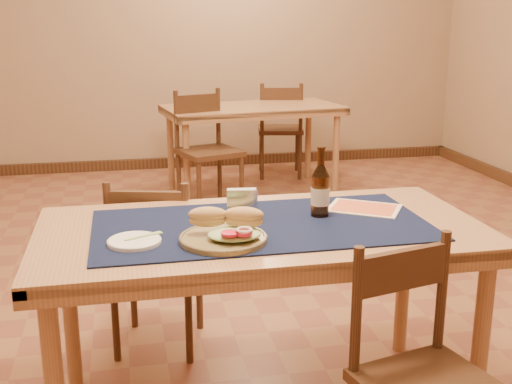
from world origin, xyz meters
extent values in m
cube|color=#905D3F|center=(0.00, 0.00, -0.01)|extent=(6.00, 7.00, 0.02)
cube|color=#A28268|center=(0.00, 3.51, 1.40)|extent=(6.00, 0.02, 2.80)
cylinder|color=#A5764D|center=(0.72, -1.12, 0.35)|extent=(0.06, 0.06, 0.71)
cylinder|color=#A5764D|center=(-0.72, -0.48, 0.35)|extent=(0.06, 0.06, 0.71)
cylinder|color=#A5764D|center=(0.72, -0.48, 0.35)|extent=(0.06, 0.06, 0.71)
cube|color=#A5764D|center=(0.00, -0.80, 0.73)|extent=(1.60, 0.80, 0.04)
cube|color=#0E1535|center=(0.00, -0.80, 0.75)|extent=(1.20, 0.60, 0.01)
cube|color=#482C19|center=(0.00, 3.47, 0.05)|extent=(6.00, 0.06, 0.10)
cylinder|color=#A5764D|center=(0.01, 2.03, 0.35)|extent=(0.06, 0.06, 0.71)
cylinder|color=#A5764D|center=(1.32, 2.21, 0.35)|extent=(0.06, 0.06, 0.71)
cylinder|color=#A5764D|center=(-0.07, 2.60, 0.35)|extent=(0.06, 0.06, 0.71)
cylinder|color=#A5764D|center=(1.24, 2.79, 0.35)|extent=(0.06, 0.06, 0.71)
cube|color=#A5764D|center=(0.62, 2.41, 0.73)|extent=(1.57, 0.94, 0.04)
cylinder|color=#482C19|center=(-0.15, -0.08, 0.20)|extent=(0.03, 0.03, 0.41)
cylinder|color=#482C19|center=(-0.47, 0.00, 0.20)|extent=(0.03, 0.03, 0.41)
cylinder|color=#482C19|center=(-0.24, -0.40, 0.20)|extent=(0.03, 0.03, 0.41)
cylinder|color=#482C19|center=(-0.55, -0.31, 0.20)|extent=(0.03, 0.03, 0.41)
cube|color=#482C19|center=(-0.35, -0.20, 0.41)|extent=(0.46, 0.46, 0.04)
cube|color=#482C19|center=(-0.39, -0.36, 0.72)|extent=(0.32, 0.11, 0.13)
cylinder|color=#482C19|center=(-0.24, -0.41, 0.61)|extent=(0.03, 0.03, 0.42)
cylinder|color=#482C19|center=(-0.55, -0.32, 0.61)|extent=(0.03, 0.03, 0.42)
cube|color=#482C19|center=(0.34, -1.25, 0.73)|extent=(0.33, 0.10, 0.13)
cylinder|color=#482C19|center=(0.18, -1.29, 0.62)|extent=(0.03, 0.03, 0.42)
cylinder|color=#482C19|center=(0.50, -1.21, 0.62)|extent=(0.03, 0.03, 0.42)
cylinder|color=#482C19|center=(0.07, 1.70, 0.23)|extent=(0.04, 0.04, 0.46)
cylinder|color=#482C19|center=(0.41, 1.82, 0.23)|extent=(0.04, 0.04, 0.46)
cylinder|color=#482C19|center=(-0.05, 2.04, 0.23)|extent=(0.04, 0.04, 0.46)
cylinder|color=#482C19|center=(0.29, 2.16, 0.23)|extent=(0.04, 0.04, 0.46)
cube|color=#482C19|center=(0.18, 1.93, 0.46)|extent=(0.55, 0.55, 0.04)
cube|color=#482C19|center=(0.12, 2.11, 0.82)|extent=(0.36, 0.15, 0.14)
cylinder|color=#482C19|center=(-0.06, 2.05, 0.70)|extent=(0.04, 0.04, 0.47)
cylinder|color=#482C19|center=(0.29, 2.17, 0.70)|extent=(0.04, 0.04, 0.47)
cylinder|color=#482C19|center=(1.21, 3.07, 0.22)|extent=(0.04, 0.04, 0.45)
cylinder|color=#482C19|center=(0.86, 3.14, 0.22)|extent=(0.04, 0.04, 0.45)
cylinder|color=#482C19|center=(1.14, 2.72, 0.22)|extent=(0.04, 0.04, 0.45)
cylinder|color=#482C19|center=(0.79, 2.79, 0.22)|extent=(0.04, 0.04, 0.45)
cube|color=#482C19|center=(1.00, 2.93, 0.45)|extent=(0.49, 0.49, 0.04)
cube|color=#482C19|center=(0.96, 2.75, 0.79)|extent=(0.36, 0.10, 0.14)
cylinder|color=#482C19|center=(1.14, 2.71, 0.67)|extent=(0.04, 0.04, 0.46)
cylinder|color=#482C19|center=(0.79, 2.78, 0.67)|extent=(0.04, 0.04, 0.46)
cylinder|color=olive|center=(-0.16, -0.95, 0.76)|extent=(0.29, 0.29, 0.02)
torus|color=olive|center=(-0.16, -0.95, 0.77)|extent=(0.29, 0.29, 0.01)
ellipsoid|color=#BEE29B|center=(-0.13, -0.98, 0.79)|extent=(0.18, 0.14, 0.03)
ellipsoid|color=tan|center=(-0.21, -0.91, 0.83)|extent=(0.13, 0.07, 0.07)
ellipsoid|color=tan|center=(-0.09, -0.95, 0.83)|extent=(0.14, 0.09, 0.07)
cylinder|color=red|center=(-0.15, -1.03, 0.81)|extent=(0.06, 0.06, 0.01)
cylinder|color=red|center=(-0.11, -1.03, 0.81)|extent=(0.05, 0.05, 0.01)
torus|color=beige|center=(-0.11, -1.03, 0.82)|extent=(0.06, 0.06, 0.01)
cylinder|color=white|center=(-0.46, -0.91, 0.76)|extent=(0.18, 0.18, 0.01)
torus|color=white|center=(-0.46, -0.91, 0.77)|extent=(0.18, 0.18, 0.01)
cube|color=#91C46C|center=(-0.44, -0.89, 0.77)|extent=(0.10, 0.05, 0.00)
cube|color=#91C46C|center=(-0.38, -0.86, 0.77)|extent=(0.04, 0.03, 0.00)
cylinder|color=#4F280E|center=(0.24, -0.74, 0.83)|extent=(0.07, 0.07, 0.15)
cone|color=#4F280E|center=(0.24, -0.74, 0.93)|extent=(0.07, 0.07, 0.04)
cylinder|color=#4F280E|center=(0.24, -0.74, 0.98)|extent=(0.03, 0.03, 0.06)
cylinder|color=#4F280E|center=(0.24, -0.74, 1.02)|extent=(0.03, 0.03, 0.01)
cylinder|color=beige|center=(0.24, -0.74, 0.83)|extent=(0.07, 0.07, 0.07)
cube|color=silver|center=(-0.05, -0.70, 0.76)|extent=(0.13, 0.06, 0.00)
cube|color=silver|center=(-0.05, -0.72, 0.81)|extent=(0.11, 0.02, 0.10)
cube|color=silver|center=(-0.05, -0.68, 0.81)|extent=(0.11, 0.02, 0.10)
cube|color=white|center=(-0.05, -0.70, 0.81)|extent=(0.11, 0.04, 0.09)
cube|color=#46B3E3|center=(-0.05, -0.71, 0.82)|extent=(0.08, 0.01, 0.03)
cube|color=#F9EABC|center=(0.43, -0.69, 0.76)|extent=(0.33, 0.31, 0.00)
cube|color=#D95C38|center=(0.43, -0.69, 0.76)|extent=(0.28, 0.26, 0.00)
camera|label=1|loc=(-0.47, -2.95, 1.48)|focal=45.00mm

